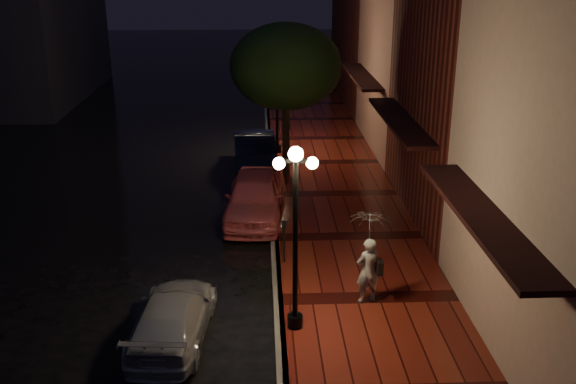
% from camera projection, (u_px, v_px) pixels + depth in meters
% --- Properties ---
extents(ground, '(120.00, 120.00, 0.00)m').
position_uv_depth(ground, '(274.00, 242.00, 19.51)').
color(ground, black).
rests_on(ground, ground).
extents(sidewalk, '(4.50, 60.00, 0.15)m').
position_uv_depth(sidewalk, '(348.00, 238.00, 19.58)').
color(sidewalk, '#4A120D').
rests_on(sidewalk, ground).
extents(curb, '(0.25, 60.00, 0.15)m').
position_uv_depth(curb, '(274.00, 240.00, 19.48)').
color(curb, '#595451').
rests_on(curb, ground).
extents(storefront_mid, '(5.00, 8.00, 11.00)m').
position_uv_depth(storefront_mid, '(498.00, 48.00, 19.77)').
color(storefront_mid, '#511914').
rests_on(storefront_mid, ground).
extents(storefront_far, '(5.00, 8.00, 9.00)m').
position_uv_depth(storefront_far, '(430.00, 47.00, 27.61)').
color(storefront_far, '#8C5951').
rests_on(storefront_far, ground).
extents(storefront_extra, '(5.00, 12.00, 10.00)m').
position_uv_depth(storefront_extra, '(387.00, 15.00, 36.81)').
color(storefront_extra, '#511914').
rests_on(storefront_extra, ground).
extents(streetlamp_near, '(0.96, 0.36, 4.31)m').
position_uv_depth(streetlamp_near, '(295.00, 229.00, 13.94)').
color(streetlamp_near, black).
rests_on(streetlamp_near, sidewalk).
extents(streetlamp_far, '(0.96, 0.36, 4.31)m').
position_uv_depth(streetlamp_far, '(277.00, 96.00, 27.06)').
color(streetlamp_far, black).
rests_on(streetlamp_far, sidewalk).
extents(street_tree, '(4.16, 4.16, 5.80)m').
position_uv_depth(street_tree, '(286.00, 69.00, 23.68)').
color(street_tree, black).
rests_on(street_tree, sidewalk).
extents(pink_car, '(2.12, 4.66, 1.55)m').
position_uv_depth(pink_car, '(255.00, 197.00, 20.96)').
color(pink_car, '#DD5B5F').
rests_on(pink_car, ground).
extents(navy_car, '(1.87, 4.72, 1.53)m').
position_uv_depth(navy_car, '(255.00, 154.00, 25.55)').
color(navy_car, black).
rests_on(navy_car, ground).
extents(silver_car, '(1.90, 4.02, 1.13)m').
position_uv_depth(silver_car, '(173.00, 317.00, 14.37)').
color(silver_car, '#9B9BA2').
rests_on(silver_car, ground).
extents(woman_with_umbrella, '(0.98, 1.00, 2.36)m').
position_uv_depth(woman_with_umbrella, '(369.00, 244.00, 15.34)').
color(woman_with_umbrella, white).
rests_on(woman_with_umbrella, sidewalk).
extents(parking_meter, '(0.13, 0.11, 1.25)m').
position_uv_depth(parking_meter, '(284.00, 237.00, 17.63)').
color(parking_meter, black).
rests_on(parking_meter, sidewalk).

